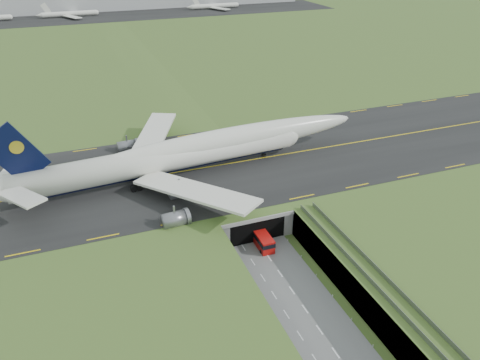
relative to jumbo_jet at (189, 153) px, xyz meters
name	(u,v)px	position (x,y,z in m)	size (l,w,h in m)	color
ground	(273,265)	(7.54, -31.88, -11.28)	(900.00, 900.00, 0.00)	#405923
airfield_deck	(274,252)	(7.54, -31.88, -8.28)	(800.00, 800.00, 6.00)	gray
trench_road	(291,289)	(7.54, -39.38, -11.18)	(12.00, 75.00, 0.20)	slate
taxiway	(219,166)	(7.54, 1.12, -5.19)	(800.00, 44.00, 0.18)	black
tunnel_portal	(242,208)	(7.54, -15.17, -7.94)	(17.00, 22.30, 6.00)	gray
guideway	(385,293)	(18.54, -50.99, -5.95)	(3.00, 53.00, 7.05)	#A8A8A3
jumbo_jet	(189,153)	(0.00, 0.00, 0.00)	(91.38, 59.17, 19.64)	silver
shuttle_tram	(262,240)	(7.90, -25.52, -9.67)	(2.80, 7.13, 2.91)	#B90F0C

